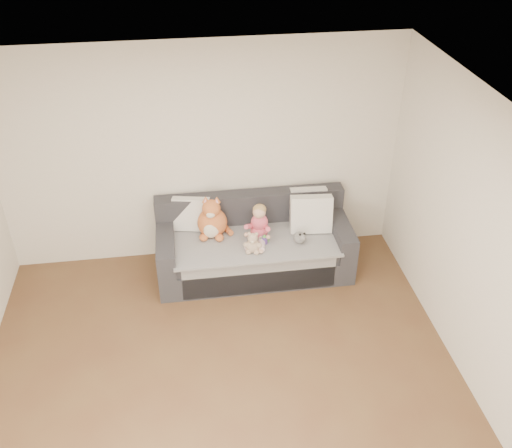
{
  "coord_description": "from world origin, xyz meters",
  "views": [
    {
      "loc": [
        -0.22,
        -3.22,
        4.22
      ],
      "look_at": [
        0.52,
        1.87,
        0.75
      ],
      "focal_mm": 40.0,
      "sensor_mm": 36.0,
      "label": 1
    }
  ],
  "objects_px": {
    "toddler": "(259,225)",
    "plush_cat": "(212,221)",
    "teddy_bear": "(253,244)",
    "sippy_cup": "(264,239)",
    "sofa": "(254,246)"
  },
  "relations": [
    {
      "from": "toddler",
      "to": "sippy_cup",
      "type": "relative_size",
      "value": 3.66
    },
    {
      "from": "plush_cat",
      "to": "sippy_cup",
      "type": "xyz_separation_m",
      "value": [
        0.56,
        -0.26,
        -0.13
      ]
    },
    {
      "from": "sofa",
      "to": "plush_cat",
      "type": "distance_m",
      "value": 0.58
    },
    {
      "from": "teddy_bear",
      "to": "plush_cat",
      "type": "bearing_deg",
      "value": 149.74
    },
    {
      "from": "sippy_cup",
      "to": "teddy_bear",
      "type": "bearing_deg",
      "value": -137.72
    },
    {
      "from": "sofa",
      "to": "toddler",
      "type": "bearing_deg",
      "value": -56.75
    },
    {
      "from": "toddler",
      "to": "plush_cat",
      "type": "distance_m",
      "value": 0.53
    },
    {
      "from": "toddler",
      "to": "plush_cat",
      "type": "relative_size",
      "value": 0.84
    },
    {
      "from": "toddler",
      "to": "sippy_cup",
      "type": "height_order",
      "value": "toddler"
    },
    {
      "from": "sofa",
      "to": "toddler",
      "type": "distance_m",
      "value": 0.35
    },
    {
      "from": "sofa",
      "to": "plush_cat",
      "type": "xyz_separation_m",
      "value": [
        -0.46,
        0.08,
        0.35
      ]
    },
    {
      "from": "teddy_bear",
      "to": "sippy_cup",
      "type": "xyz_separation_m",
      "value": [
        0.15,
        0.14,
        -0.04
      ]
    },
    {
      "from": "plush_cat",
      "to": "teddy_bear",
      "type": "xyz_separation_m",
      "value": [
        0.41,
        -0.39,
        -0.09
      ]
    },
    {
      "from": "sofa",
      "to": "plush_cat",
      "type": "bearing_deg",
      "value": 170.73
    },
    {
      "from": "sofa",
      "to": "teddy_bear",
      "type": "relative_size",
      "value": 8.52
    }
  ]
}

